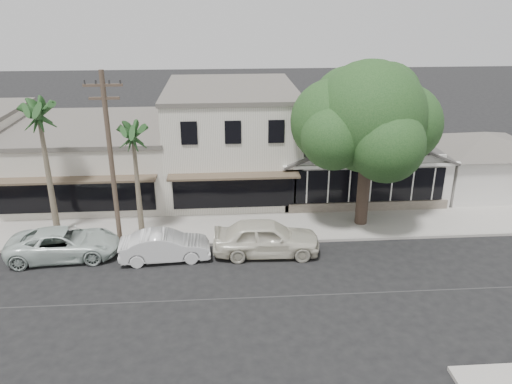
{
  "coord_description": "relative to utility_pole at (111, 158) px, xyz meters",
  "views": [
    {
      "loc": [
        -3.65,
        -18.23,
        12.22
      ],
      "look_at": [
        -1.9,
        6.0,
        2.51
      ],
      "focal_mm": 35.0,
      "sensor_mm": 36.0,
      "label": 1
    }
  ],
  "objects": [
    {
      "name": "sidewalk_north",
      "position": [
        1.0,
        1.55,
        -4.71
      ],
      "size": [
        90.0,
        3.5,
        0.15
      ],
      "primitive_type": "cube",
      "color": "#9E9991",
      "rests_on": "ground"
    },
    {
      "name": "palm_mid",
      "position": [
        -3.59,
        1.46,
        1.88
      ],
      "size": [
        3.18,
        3.18,
        7.79
      ],
      "color": "#726651",
      "rests_on": "ground"
    },
    {
      "name": "palm_east",
      "position": [
        1.0,
        0.81,
        0.9
      ],
      "size": [
        2.45,
        2.45,
        6.66
      ],
      "color": "#726651",
      "rests_on": "ground"
    },
    {
      "name": "utility_pole",
      "position": [
        0.0,
        0.0,
        0.0
      ],
      "size": [
        1.8,
        0.24,
        9.0
      ],
      "color": "brown",
      "rests_on": "ground"
    },
    {
      "name": "ground",
      "position": [
        9.0,
        -5.2,
        -4.79
      ],
      "size": [
        140.0,
        140.0,
        0.0
      ],
      "primitive_type": "plane",
      "color": "black",
      "rests_on": "ground"
    },
    {
      "name": "side_cottage",
      "position": [
        22.2,
        6.3,
        -3.29
      ],
      "size": [
        6.0,
        6.0,
        3.0
      ],
      "primitive_type": "cube",
      "color": "silver",
      "rests_on": "ground"
    },
    {
      "name": "car_0",
      "position": [
        7.46,
        -1.32,
        -3.89
      ],
      "size": [
        5.37,
        2.32,
        1.81
      ],
      "primitive_type": "imported",
      "rotation": [
        0.0,
        0.0,
        1.54
      ],
      "color": "silver",
      "rests_on": "ground"
    },
    {
      "name": "car_2",
      "position": [
        -2.54,
        -0.93,
        -4.05
      ],
      "size": [
        5.47,
        2.79,
        1.48
      ],
      "primitive_type": "imported",
      "rotation": [
        0.0,
        0.0,
        1.63
      ],
      "color": "silver",
      "rests_on": "ground"
    },
    {
      "name": "car_1",
      "position": [
        2.46,
        -1.53,
        -4.07
      ],
      "size": [
        4.47,
        1.83,
        1.44
      ],
      "primitive_type": "imported",
      "rotation": [
        0.0,
        0.0,
        1.64
      ],
      "color": "silver",
      "rests_on": "ground"
    },
    {
      "name": "row_building_near",
      "position": [
        6.0,
        8.3,
        -1.54
      ],
      "size": [
        8.0,
        10.0,
        6.5
      ],
      "primitive_type": "cube",
      "color": "silver",
      "rests_on": "ground"
    },
    {
      "name": "shade_tree",
      "position": [
        13.02,
        1.89,
        1.25
      ],
      "size": [
        8.27,
        7.48,
        9.18
      ],
      "rotation": [
        0.0,
        0.0,
        0.32
      ],
      "color": "#45342A",
      "rests_on": "ground"
    },
    {
      "name": "row_building_midnear",
      "position": [
        -3.0,
        8.3,
        -2.69
      ],
      "size": [
        10.0,
        10.0,
        4.2
      ],
      "primitive_type": "cube",
      "color": "silver",
      "rests_on": "ground"
    },
    {
      "name": "corner_shop",
      "position": [
        14.0,
        7.27,
        -2.17
      ],
      "size": [
        10.4,
        8.6,
        5.1
      ],
      "color": "silver",
      "rests_on": "ground"
    }
  ]
}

